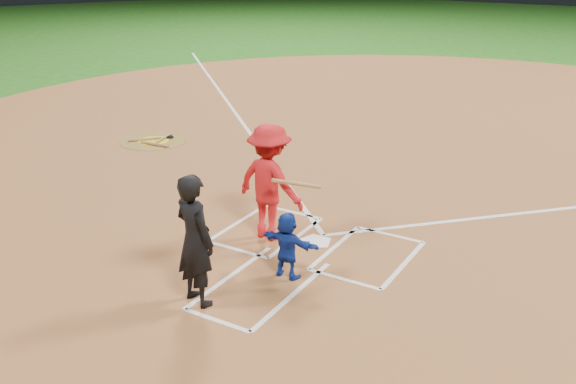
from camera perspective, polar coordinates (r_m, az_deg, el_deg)
The scene contains 13 objects.
ground at distance 10.91m, azimuth 2.43°, elevation -4.53°, with size 120.00×120.00×0.00m, color #1C5715.
home_plate_dirt at distance 16.09m, azimuth 12.65°, elevation 3.68°, with size 28.00×28.00×0.01m, color brown.
home_plate at distance 10.90m, azimuth 2.44°, elevation -4.43°, with size 0.60×0.60×0.02m, color white.
on_deck_circle at distance 16.75m, azimuth -11.87°, elevation 4.48°, with size 1.70×1.70×0.01m, color brown.
on_deck_logo at distance 16.75m, azimuth -11.87°, elevation 4.50°, with size 0.80×0.80×0.00m, color gold.
on_deck_bat_a at distance 16.82m, azimuth -10.93°, elevation 4.75°, with size 0.06×0.06×0.84m, color #966137.
on_deck_bat_b at distance 16.80m, azimuth -12.62°, elevation 4.60°, with size 0.06×0.06×0.84m, color olive.
on_deck_bat_c at distance 16.33m, azimuth -11.80°, elevation 4.19°, with size 0.06×0.06×0.84m, color #946136.
bat_weight_donut at distance 16.90m, azimuth -10.47°, elevation 4.84°, with size 0.19×0.19×0.05m, color black.
catcher at distance 9.60m, azimuth -0.06°, elevation -4.76°, with size 0.97×0.31×1.05m, color #132F9C.
umpire at distance 8.86m, azimuth -8.29°, elevation -4.25°, with size 0.70×0.46×1.91m, color black.
chalk_markings at distance 15.44m, azimuth 11.81°, elevation 3.03°, with size 28.35×17.32×0.01m.
batter_at_plate at distance 10.71m, azimuth -1.63°, elevation 0.88°, with size 1.59×0.94×2.00m.
Camera 1 is at (4.59, -8.67, 4.77)m, focal length 40.00 mm.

